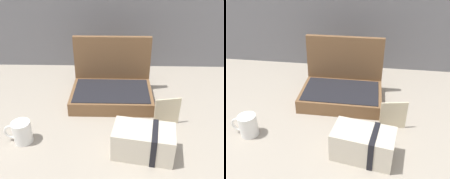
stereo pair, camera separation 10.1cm
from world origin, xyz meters
The scene contains 5 objects.
ground_plane centered at (0.00, 0.00, 0.00)m, with size 6.00×6.00×0.00m, color #9E9384.
open_suitcase centered at (-0.01, 0.17, 0.07)m, with size 0.39×0.27×0.29m.
cream_toiletry_bag centered at (0.12, -0.22, 0.06)m, with size 0.24×0.16×0.12m.
coffee_mug centered at (-0.35, -0.16, 0.05)m, with size 0.11×0.07×0.09m.
info_card_left centered at (0.23, -0.04, 0.06)m, with size 0.11×0.01×0.13m, color beige.
Camera 1 is at (0.02, -0.89, 0.67)m, focal length 39.33 mm.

